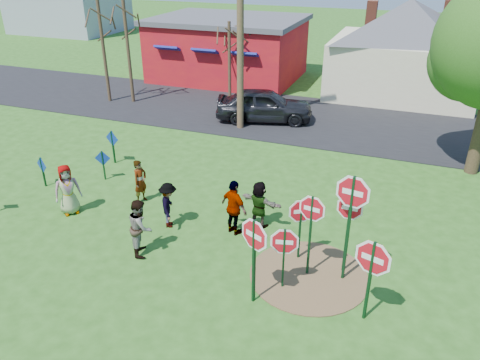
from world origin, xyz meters
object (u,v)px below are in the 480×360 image
(stop_sign_c, at_px, (351,205))
(person_b, at_px, (140,181))
(suv, at_px, (264,105))
(utility_pole, at_px, (240,13))
(stop_sign_b, at_px, (312,216))
(person_a, at_px, (67,190))
(stop_sign_d, at_px, (349,215))
(stop_sign_a, at_px, (254,243))

(stop_sign_c, relative_size, person_b, 2.08)
(suv, xyz_separation_m, utility_pole, (-0.77, -1.37, 4.48))
(stop_sign_b, distance_m, utility_pole, 12.04)
(person_a, distance_m, suv, 11.41)
(stop_sign_d, distance_m, person_a, 9.07)
(stop_sign_b, xyz_separation_m, stop_sign_d, (0.88, 0.47, -0.04))
(stop_sign_d, relative_size, suv, 0.51)
(stop_sign_a, xyz_separation_m, suv, (-3.95, 12.90, -0.88))
(stop_sign_b, xyz_separation_m, person_a, (-8.14, 0.40, -0.96))
(person_b, xyz_separation_m, utility_pole, (0.62, 8.06, 4.56))
(utility_pole, bearing_deg, stop_sign_d, -55.24)
(stop_sign_c, bearing_deg, utility_pole, 133.85)
(stop_sign_c, distance_m, person_b, 7.64)
(stop_sign_b, distance_m, stop_sign_d, 1.00)
(stop_sign_c, height_order, person_a, stop_sign_c)
(person_b, bearing_deg, stop_sign_b, -96.93)
(stop_sign_d, bearing_deg, person_b, 171.67)
(suv, height_order, utility_pole, utility_pole)
(person_b, xyz_separation_m, suv, (1.39, 9.43, 0.08))
(stop_sign_a, relative_size, stop_sign_b, 1.00)
(stop_sign_b, height_order, person_a, stop_sign_b)
(stop_sign_c, bearing_deg, stop_sign_a, -129.49)
(person_a, bearing_deg, stop_sign_b, -52.82)
(stop_sign_b, xyz_separation_m, utility_pole, (-5.73, 9.99, 3.51))
(person_b, height_order, utility_pole, utility_pole)
(stop_sign_a, xyz_separation_m, person_b, (-5.33, 3.47, -0.97))
(stop_sign_a, xyz_separation_m, stop_sign_d, (1.89, 2.01, 0.04))
(person_a, relative_size, utility_pole, 0.17)
(person_b, bearing_deg, suv, 1.60)
(stop_sign_d, height_order, person_b, stop_sign_d)
(stop_sign_d, height_order, utility_pole, utility_pole)
(stop_sign_b, bearing_deg, person_a, -173.69)
(stop_sign_b, relative_size, person_a, 1.46)
(person_a, relative_size, person_b, 1.12)
(person_b, relative_size, utility_pole, 0.15)
(person_a, xyz_separation_m, person_b, (1.80, 1.53, -0.09))
(person_a, bearing_deg, utility_pole, 25.87)
(stop_sign_c, distance_m, stop_sign_d, 0.59)
(stop_sign_d, distance_m, person_b, 7.44)
(utility_pole, bearing_deg, stop_sign_c, -55.92)
(stop_sign_b, relative_size, suv, 0.53)
(stop_sign_d, xyz_separation_m, person_a, (-9.02, -0.07, -0.92))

